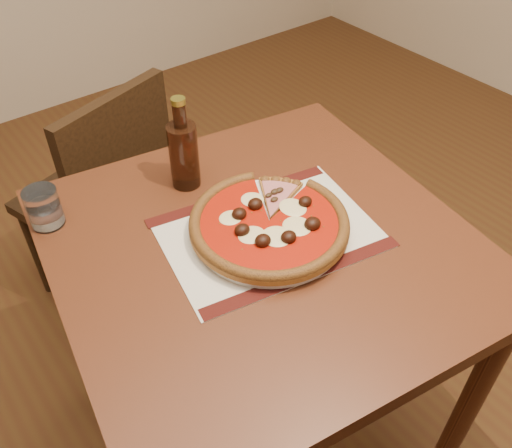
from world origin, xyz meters
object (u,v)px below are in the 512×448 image
at_px(chair_far, 106,190).
at_px(bottle, 184,152).
at_px(table, 262,275).
at_px(pizza, 269,222).
at_px(plate, 269,229).
at_px(water_glass, 44,208).

relative_size(chair_far, bottle, 3.79).
distance_m(table, bottle, 0.31).
height_order(chair_far, pizza, pizza).
bearing_deg(pizza, bottle, 100.00).
bearing_deg(plate, pizza, -137.99).
bearing_deg(plate, bottle, 100.09).
bearing_deg(plate, water_glass, 138.29).
bearing_deg(pizza, chair_far, 96.23).
distance_m(table, pizza, 0.13).
height_order(plate, bottle, bottle).
xyz_separation_m(table, water_glass, (-0.32, 0.31, 0.14)).
relative_size(table, bottle, 4.29).
xyz_separation_m(chair_far, pizza, (0.08, -0.70, 0.32)).
height_order(table, water_glass, water_glass).
bearing_deg(chair_far, bottle, 76.42).
bearing_deg(table, plate, 19.21).
bearing_deg(chair_far, water_glass, 38.34).
xyz_separation_m(pizza, bottle, (-0.04, 0.24, 0.05)).
relative_size(table, plate, 3.01).
xyz_separation_m(table, pizza, (0.02, 0.01, 0.13)).
distance_m(plate, water_glass, 0.46).
bearing_deg(bottle, plate, -79.91).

